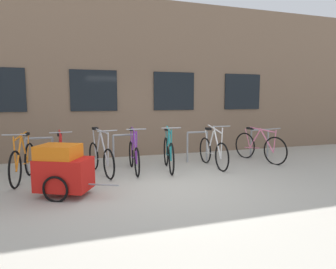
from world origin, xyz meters
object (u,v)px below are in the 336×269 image
object	(u,v)px
bicycle_purple	(134,155)
bicycle_silver	(101,157)
bicycle_red	(61,159)
bicycle_orange	(23,162)
bicycle_teal	(169,153)
bike_trailer	(63,169)
bicycle_white	(213,151)
bicycle_pink	(259,147)

from	to	relation	value
bicycle_purple	bicycle_silver	xyz separation A→B (m)	(-0.78, 0.02, 0.01)
bicycle_purple	bicycle_silver	bearing A→B (deg)	178.87
bicycle_red	bicycle_silver	bearing A→B (deg)	4.05
bicycle_orange	bicycle_red	distance (m)	0.76
bicycle_purple	bicycle_orange	bearing A→B (deg)	-177.57
bicycle_teal	bike_trailer	world-z (taller)	bicycle_teal
bicycle_silver	bicycle_red	world-z (taller)	bicycle_red
bicycle_white	bike_trailer	world-z (taller)	bicycle_white
bicycle_pink	bicycle_teal	xyz separation A→B (m)	(-2.71, -0.18, 0.00)
bicycle_teal	bicycle_red	xyz separation A→B (m)	(-2.48, 0.05, -0.00)
bicycle_pink	bicycle_red	world-z (taller)	bicycle_red
bicycle_silver	bicycle_red	distance (m)	0.86
bicycle_white	bicycle_purple	bearing A→B (deg)	175.95
bicycle_white	bicycle_red	xyz separation A→B (m)	(-3.65, 0.10, 0.01)
bicycle_orange	bicycle_pink	bearing A→B (deg)	1.81
bicycle_red	bike_trailer	distance (m)	1.38
bicycle_orange	bicycle_red	world-z (taller)	bicycle_red
bicycle_red	bike_trailer	xyz separation A→B (m)	(0.07, -1.37, 0.08)
bicycle_orange	bicycle_pink	size ratio (longest dim) A/B	0.98
bicycle_red	bicycle_orange	bearing A→B (deg)	-175.76
bicycle_purple	bicycle_silver	size ratio (longest dim) A/B	0.98
bicycle_orange	bicycle_teal	xyz separation A→B (m)	(3.23, 0.00, 0.00)
bicycle_white	bicycle_silver	xyz separation A→B (m)	(-2.79, 0.16, -0.00)
bicycle_white	bicycle_teal	distance (m)	1.18
bicycle_teal	bicycle_red	distance (m)	2.48
bicycle_purple	bicycle_orange	size ratio (longest dim) A/B	0.95
bicycle_pink	bicycle_teal	bearing A→B (deg)	-176.12
bicycle_purple	bicycle_white	xyz separation A→B (m)	(2.02, -0.14, 0.01)
bicycle_white	bicycle_silver	size ratio (longest dim) A/B	0.98
bicycle_orange	bike_trailer	xyz separation A→B (m)	(0.83, -1.32, 0.08)
bicycle_pink	bicycle_silver	distance (m)	4.33
bicycle_red	bicycle_purple	bearing A→B (deg)	1.59
bike_trailer	bicycle_red	bearing A→B (deg)	93.10
bicycle_silver	bicycle_red	size ratio (longest dim) A/B	0.98
bicycle_orange	bike_trailer	distance (m)	1.56
bicycle_white	bicycle_silver	world-z (taller)	bicycle_white
bicycle_red	bicycle_white	bearing A→B (deg)	-1.53
bicycle_white	bicycle_pink	distance (m)	1.55
bicycle_white	bicycle_teal	world-z (taller)	bicycle_white
bicycle_white	bicycle_silver	distance (m)	2.80
bicycle_red	bike_trailer	bearing A→B (deg)	-86.90
bicycle_pink	bike_trailer	world-z (taller)	bicycle_pink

